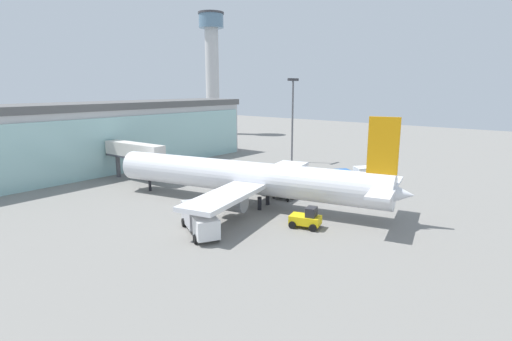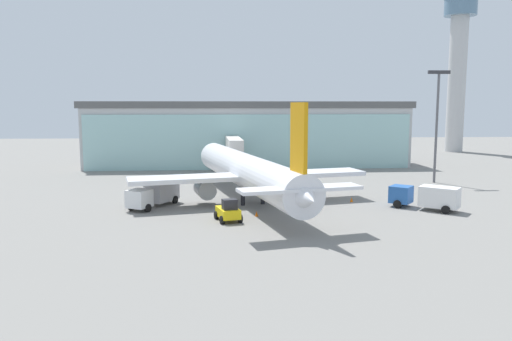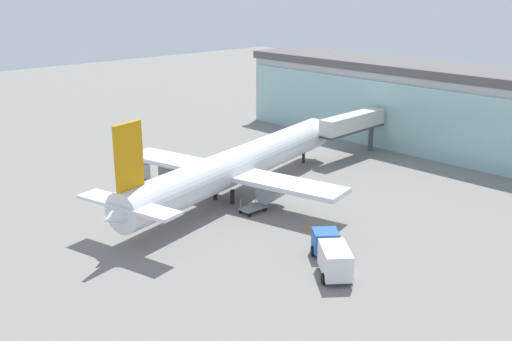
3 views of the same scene
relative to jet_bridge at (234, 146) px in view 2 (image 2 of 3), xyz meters
The scene contains 12 objects.
ground 29.10m from the jet_bridge, 84.58° to the right, with size 240.00×240.00×0.00m, color gray.
terminal_building 13.00m from the jet_bridge, 77.86° to the left, with size 60.25×13.92×12.00m.
jet_bridge is the anchor object (origin of this frame).
control_tower 68.64m from the jet_bridge, 35.20° to the left, with size 7.87×7.87×36.95m.
apron_light_mast 31.46m from the jet_bridge, 18.18° to the right, with size 3.20×0.40×16.31m.
airplane 22.63m from the jet_bridge, 86.50° to the right, with size 28.05×39.57×11.63m.
catering_truck 26.95m from the jet_bridge, 110.03° to the right, with size 5.33×7.49×2.65m.
fuel_truck 35.36m from the jet_bridge, 53.76° to the right, with size 7.11×6.22×2.65m.
baggage_cart 25.64m from the jet_bridge, 75.17° to the right, with size 1.67×2.84×1.50m.
pushback_tug 33.01m from the jet_bridge, 91.54° to the right, with size 2.90×3.57×2.30m.
safety_cone_nose 31.15m from the jet_bridge, 86.24° to the right, with size 0.36×0.36×0.55m, color orange.
safety_cone_wingtip 27.76m from the jet_bridge, 60.08° to the right, with size 0.36×0.36×0.55m, color orange.
Camera 2 is at (-3.44, -52.47, 11.44)m, focal length 35.00 mm.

